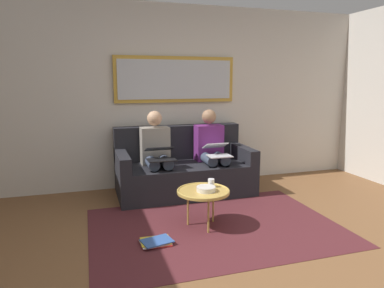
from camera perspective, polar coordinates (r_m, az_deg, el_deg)
The scene contains 13 objects.
ground_plane at distance 3.15m, azimuth 9.67°, elevation -20.07°, with size 6.00×5.20×0.10m, color brown.
wall_rear at distance 5.17m, azimuth -2.94°, elevation 7.73°, with size 6.00×0.12×2.60m, color beige.
area_rug at distance 3.81m, azimuth 3.83°, elevation -13.34°, with size 2.60×1.80×0.01m, color #4C1E23.
couch at distance 4.85m, azimuth -1.44°, elevation -4.23°, with size 1.82×0.90×0.90m.
framed_mirror at distance 5.07m, azimuth -2.70°, elevation 10.51°, with size 1.75×0.05×0.65m.
coffee_table at distance 3.68m, azimuth 1.85°, elevation -7.81°, with size 0.55×0.55×0.41m.
cup at distance 3.78m, azimuth 3.14°, elevation -6.39°, with size 0.07×0.07×0.09m, color silver.
bowl at distance 3.65m, azimuth 2.31°, elevation -7.37°, with size 0.20×0.20×0.05m, color beige.
person_left at distance 4.84m, azimuth 3.16°, elevation -0.70°, with size 0.38×0.58×1.14m.
laptop_silver at distance 4.62m, azimuth 4.15°, elevation -0.99°, with size 0.30×0.38×0.17m.
person_right at distance 4.64m, azimuth -5.82°, elevation -1.23°, with size 0.38×0.58×1.14m.
laptop_black at distance 4.40m, azimuth -5.23°, elevation -1.57°, with size 0.35×0.36×0.16m.
magazine_stack at distance 3.45m, azimuth -5.90°, elevation -15.64°, with size 0.32×0.26×0.04m.
Camera 1 is at (1.25, 2.41, 1.54)m, focal length 32.57 mm.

